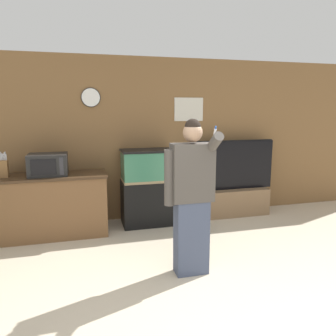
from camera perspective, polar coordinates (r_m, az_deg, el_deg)
wall_back_paneled at (r=5.34m, az=-4.44°, el=4.95°), size 10.00×0.08×2.60m
counter_island at (r=4.96m, az=-20.11°, el=-6.17°), size 1.65×0.61×0.89m
microwave at (r=4.81m, az=-20.15°, el=0.57°), size 0.52×0.41×0.30m
knife_block at (r=4.91m, az=-26.66°, el=0.02°), size 0.10×0.11×0.34m
aquarium_on_stand at (r=5.12m, az=-3.50°, el=-3.34°), size 0.82×0.49×1.18m
tv_on_stand at (r=5.72m, az=11.43°, el=-4.30°), size 1.39×0.40×1.28m
person_standing at (r=3.51m, az=4.05°, el=-4.80°), size 0.53×0.40×1.70m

